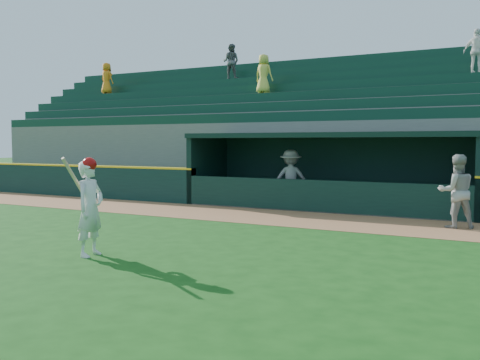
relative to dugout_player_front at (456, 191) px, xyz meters
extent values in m
plane|color=#154711|center=(-4.18, -5.27, -0.93)|extent=(120.00, 120.00, 0.00)
cube|color=#9A643D|center=(-4.18, -0.37, -0.92)|extent=(40.00, 3.00, 0.01)
cube|color=black|center=(-16.43, 1.28, -0.33)|extent=(15.50, 0.30, 1.20)
cube|color=yellow|center=(-16.43, 1.28, 0.30)|extent=(15.50, 0.32, 0.06)
imported|color=#9B9B96|center=(0.00, 0.00, 0.00)|extent=(1.10, 1.00, 1.85)
imported|color=#A1A09B|center=(-5.41, 2.19, 0.03)|extent=(1.42, 1.15, 1.91)
cube|color=slate|center=(-4.18, 2.43, -0.91)|extent=(9.00, 2.60, 0.04)
cube|color=black|center=(-8.78, 2.43, 0.22)|extent=(0.20, 2.60, 2.30)
cube|color=black|center=(-4.18, 3.73, 0.22)|extent=(9.40, 0.20, 2.30)
cube|color=black|center=(-4.18, 2.43, 1.45)|extent=(9.40, 2.80, 0.16)
cube|color=black|center=(-4.18, 1.21, -0.43)|extent=(9.00, 0.16, 1.00)
cube|color=brown|center=(-4.18, 3.23, -0.68)|extent=(8.40, 0.45, 0.10)
cube|color=slate|center=(-4.18, 4.26, 0.53)|extent=(34.00, 0.85, 2.91)
cube|color=#0F3828|center=(-4.18, 4.14, 2.16)|extent=(34.00, 0.60, 0.36)
cube|color=slate|center=(-4.18, 5.11, 0.75)|extent=(34.00, 0.85, 3.36)
cube|color=#0F3828|center=(-4.18, 4.99, 2.61)|extent=(34.00, 0.60, 0.36)
cube|color=slate|center=(-4.18, 5.96, 0.98)|extent=(34.00, 0.85, 3.81)
cube|color=#0F3828|center=(-4.18, 5.84, 3.06)|extent=(34.00, 0.60, 0.36)
cube|color=slate|center=(-4.18, 6.81, 1.20)|extent=(34.00, 0.85, 4.26)
cube|color=#0F3828|center=(-4.18, 6.69, 3.51)|extent=(34.00, 0.60, 0.36)
cube|color=slate|center=(-4.18, 7.66, 1.43)|extent=(34.00, 0.85, 4.71)
cube|color=#0F3828|center=(-4.18, 7.54, 3.96)|extent=(34.00, 0.60, 0.36)
cube|color=slate|center=(-4.18, 8.51, 1.65)|extent=(34.00, 0.85, 5.16)
cube|color=#0F3828|center=(-4.18, 8.39, 4.41)|extent=(34.00, 0.60, 0.36)
cube|color=slate|center=(-4.18, 9.36, 1.88)|extent=(34.00, 0.85, 5.61)
cube|color=#0F3828|center=(-4.18, 9.24, 4.86)|extent=(34.00, 0.60, 0.36)
cube|color=slate|center=(-4.18, 9.93, 1.88)|extent=(34.50, 0.30, 5.61)
imported|color=orange|center=(-17.49, 6.71, 4.49)|extent=(0.84, 0.61, 1.59)
imported|color=white|center=(-0.17, 6.71, 4.49)|extent=(0.97, 0.52, 1.58)
imported|color=#555555|center=(-10.70, 7.56, 4.96)|extent=(0.88, 0.74, 1.62)
imported|color=#D5C94B|center=(-8.20, 5.86, 4.06)|extent=(0.85, 0.61, 1.63)
imported|color=silver|center=(-5.70, -6.81, -0.02)|extent=(0.50, 0.70, 1.81)
sphere|color=#B00B09|center=(-5.70, -6.81, 0.81)|extent=(0.27, 0.27, 0.27)
cylinder|color=#D9B88B|center=(-5.88, -7.03, 0.58)|extent=(0.15, 0.53, 0.76)
camera|label=1|loc=(1.54, -14.27, 1.22)|focal=40.00mm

